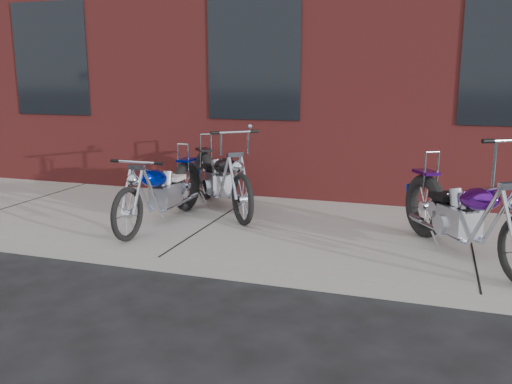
% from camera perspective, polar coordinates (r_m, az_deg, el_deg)
% --- Properties ---
extents(ground, '(120.00, 120.00, 0.00)m').
position_cam_1_polar(ground, '(5.59, -10.18, -8.25)').
color(ground, '#2A2B2F').
rests_on(ground, ground).
extents(sidewalk, '(22.00, 3.00, 0.15)m').
position_cam_1_polar(sidewalk, '(6.85, -4.24, -3.60)').
color(sidewalk, '#9B948C').
rests_on(sidewalk, ground).
extents(chopper_purple, '(1.29, 1.95, 1.26)m').
position_cam_1_polar(chopper_purple, '(5.74, 21.10, -2.54)').
color(chopper_purple, black).
rests_on(chopper_purple, sidewalk).
extents(chopper_blue, '(0.51, 2.09, 0.91)m').
position_cam_1_polar(chopper_blue, '(6.72, -9.85, -0.10)').
color(chopper_blue, black).
rests_on(chopper_blue, sidewalk).
extents(chopper_third, '(1.52, 1.75, 1.13)m').
position_cam_1_polar(chopper_third, '(7.29, -3.77, 1.20)').
color(chopper_third, black).
rests_on(chopper_third, sidewalk).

